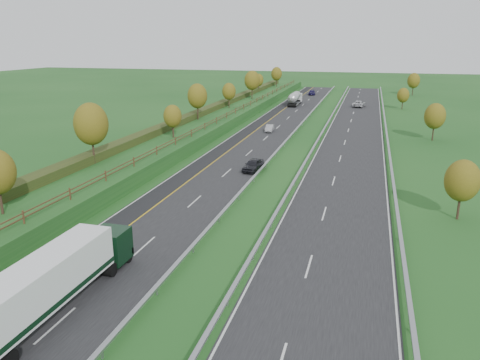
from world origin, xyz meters
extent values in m
plane|color=#1B4B1B|center=(8.00, 55.00, 0.00)|extent=(400.00, 400.00, 0.00)
cube|color=black|center=(0.00, 60.00, 0.02)|extent=(10.50, 200.00, 0.04)
cube|color=black|center=(16.50, 60.00, 0.02)|extent=(10.50, 200.00, 0.04)
cube|color=black|center=(-3.75, 60.00, 0.02)|extent=(3.00, 200.00, 0.04)
cube|color=silver|center=(-5.05, 60.00, 0.05)|extent=(0.15, 200.00, 0.01)
cube|color=gold|center=(-2.25, 60.00, 0.05)|extent=(0.15, 200.00, 0.01)
cube|color=silver|center=(5.05, 60.00, 0.05)|extent=(0.15, 200.00, 0.01)
cube|color=silver|center=(11.45, 60.00, 0.05)|extent=(0.15, 200.00, 0.01)
cube|color=silver|center=(21.55, 60.00, 0.05)|extent=(0.15, 200.00, 0.01)
cube|color=silver|center=(1.25, -1.00, 0.05)|extent=(0.15, 4.00, 0.01)
cube|color=silver|center=(1.25, 11.00, 0.05)|extent=(0.15, 4.00, 0.01)
cube|color=silver|center=(15.25, 11.00, 0.05)|extent=(0.15, 4.00, 0.01)
cube|color=silver|center=(1.25, 23.00, 0.05)|extent=(0.15, 4.00, 0.01)
cube|color=silver|center=(15.25, 23.00, 0.05)|extent=(0.15, 4.00, 0.01)
cube|color=silver|center=(1.25, 35.00, 0.05)|extent=(0.15, 4.00, 0.01)
cube|color=silver|center=(15.25, 35.00, 0.05)|extent=(0.15, 4.00, 0.01)
cube|color=silver|center=(1.25, 47.00, 0.05)|extent=(0.15, 4.00, 0.01)
cube|color=silver|center=(15.25, 47.00, 0.05)|extent=(0.15, 4.00, 0.01)
cube|color=silver|center=(1.25, 59.00, 0.05)|extent=(0.15, 4.00, 0.01)
cube|color=silver|center=(15.25, 59.00, 0.05)|extent=(0.15, 4.00, 0.01)
cube|color=silver|center=(1.25, 71.00, 0.05)|extent=(0.15, 4.00, 0.01)
cube|color=silver|center=(15.25, 71.00, 0.05)|extent=(0.15, 4.00, 0.01)
cube|color=silver|center=(1.25, 83.00, 0.05)|extent=(0.15, 4.00, 0.01)
cube|color=silver|center=(15.25, 83.00, 0.05)|extent=(0.15, 4.00, 0.01)
cube|color=silver|center=(1.25, 95.00, 0.05)|extent=(0.15, 4.00, 0.01)
cube|color=silver|center=(15.25, 95.00, 0.05)|extent=(0.15, 4.00, 0.01)
cube|color=silver|center=(1.25, 107.00, 0.05)|extent=(0.15, 4.00, 0.01)
cube|color=silver|center=(15.25, 107.00, 0.05)|extent=(0.15, 4.00, 0.01)
cube|color=silver|center=(1.25, 119.00, 0.05)|extent=(0.15, 4.00, 0.01)
cube|color=silver|center=(15.25, 119.00, 0.05)|extent=(0.15, 4.00, 0.01)
cube|color=silver|center=(1.25, 131.00, 0.05)|extent=(0.15, 4.00, 0.01)
cube|color=silver|center=(15.25, 131.00, 0.05)|extent=(0.15, 4.00, 0.01)
cube|color=silver|center=(1.25, 143.00, 0.05)|extent=(0.15, 4.00, 0.01)
cube|color=silver|center=(15.25, 143.00, 0.05)|extent=(0.15, 4.00, 0.01)
cube|color=silver|center=(1.25, 155.00, 0.05)|extent=(0.15, 4.00, 0.01)
cube|color=silver|center=(15.25, 155.00, 0.05)|extent=(0.15, 4.00, 0.01)
cube|color=#1B4B1B|center=(-13.00, 60.00, 1.00)|extent=(12.00, 200.00, 2.00)
cube|color=#283917|center=(-15.00, 60.00, 2.55)|extent=(2.20, 180.00, 1.10)
cube|color=#422B19|center=(-8.50, 60.00, 2.55)|extent=(0.08, 184.00, 0.10)
cube|color=#422B19|center=(-8.50, 60.00, 2.95)|extent=(0.08, 184.00, 0.10)
cube|color=#422B19|center=(-8.50, 8.50, 2.60)|extent=(0.12, 0.12, 1.20)
cube|color=#422B19|center=(-8.50, 15.00, 2.60)|extent=(0.12, 0.12, 1.20)
cube|color=#422B19|center=(-8.50, 21.50, 2.60)|extent=(0.12, 0.12, 1.20)
cube|color=#422B19|center=(-8.50, 28.00, 2.60)|extent=(0.12, 0.12, 1.20)
cube|color=#422B19|center=(-8.50, 34.50, 2.60)|extent=(0.12, 0.12, 1.20)
cube|color=#422B19|center=(-8.50, 41.00, 2.60)|extent=(0.12, 0.12, 1.20)
cube|color=#422B19|center=(-8.50, 47.50, 2.60)|extent=(0.12, 0.12, 1.20)
cube|color=#422B19|center=(-8.50, 54.00, 2.60)|extent=(0.12, 0.12, 1.20)
cube|color=#422B19|center=(-8.50, 60.50, 2.60)|extent=(0.12, 0.12, 1.20)
cube|color=#422B19|center=(-8.50, 67.00, 2.60)|extent=(0.12, 0.12, 1.20)
cube|color=#422B19|center=(-8.50, 73.50, 2.60)|extent=(0.12, 0.12, 1.20)
cube|color=#422B19|center=(-8.50, 80.00, 2.60)|extent=(0.12, 0.12, 1.20)
cube|color=#422B19|center=(-8.50, 86.50, 2.60)|extent=(0.12, 0.12, 1.20)
cube|color=#422B19|center=(-8.50, 93.00, 2.60)|extent=(0.12, 0.12, 1.20)
cube|color=#422B19|center=(-8.50, 99.50, 2.60)|extent=(0.12, 0.12, 1.20)
cube|color=#422B19|center=(-8.50, 106.00, 2.60)|extent=(0.12, 0.12, 1.20)
cube|color=#422B19|center=(-8.50, 112.50, 2.60)|extent=(0.12, 0.12, 1.20)
cube|color=#422B19|center=(-8.50, 119.00, 2.60)|extent=(0.12, 0.12, 1.20)
cube|color=#422B19|center=(-8.50, 125.50, 2.60)|extent=(0.12, 0.12, 1.20)
cube|color=#422B19|center=(-8.50, 132.00, 2.60)|extent=(0.12, 0.12, 1.20)
cube|color=#422B19|center=(-8.50, 138.50, 2.60)|extent=(0.12, 0.12, 1.20)
cube|color=#422B19|center=(-8.50, 145.00, 2.60)|extent=(0.12, 0.12, 1.20)
cube|color=#422B19|center=(-8.50, 151.50, 2.60)|extent=(0.12, 0.12, 1.20)
cube|color=#93969B|center=(5.70, 60.00, 0.62)|extent=(0.32, 200.00, 0.18)
cube|color=#93969B|center=(5.70, -3.00, 0.28)|extent=(0.10, 0.14, 0.56)
cube|color=#93969B|center=(5.70, 4.00, 0.28)|extent=(0.10, 0.14, 0.56)
cube|color=#93969B|center=(5.70, 11.00, 0.28)|extent=(0.10, 0.14, 0.56)
cube|color=#93969B|center=(5.70, 18.00, 0.28)|extent=(0.10, 0.14, 0.56)
cube|color=#93969B|center=(5.70, 25.00, 0.28)|extent=(0.10, 0.14, 0.56)
cube|color=#93969B|center=(5.70, 32.00, 0.28)|extent=(0.10, 0.14, 0.56)
cube|color=#93969B|center=(5.70, 39.00, 0.28)|extent=(0.10, 0.14, 0.56)
cube|color=#93969B|center=(5.70, 46.00, 0.28)|extent=(0.10, 0.14, 0.56)
cube|color=#93969B|center=(5.70, 53.00, 0.28)|extent=(0.10, 0.14, 0.56)
cube|color=#93969B|center=(5.70, 60.00, 0.28)|extent=(0.10, 0.14, 0.56)
cube|color=#93969B|center=(5.70, 67.00, 0.28)|extent=(0.10, 0.14, 0.56)
cube|color=#93969B|center=(5.70, 74.00, 0.28)|extent=(0.10, 0.14, 0.56)
cube|color=#93969B|center=(5.70, 81.00, 0.28)|extent=(0.10, 0.14, 0.56)
cube|color=#93969B|center=(5.70, 88.00, 0.28)|extent=(0.10, 0.14, 0.56)
cube|color=#93969B|center=(5.70, 95.00, 0.28)|extent=(0.10, 0.14, 0.56)
cube|color=#93969B|center=(5.70, 102.00, 0.28)|extent=(0.10, 0.14, 0.56)
cube|color=#93969B|center=(5.70, 109.00, 0.28)|extent=(0.10, 0.14, 0.56)
cube|color=#93969B|center=(5.70, 116.00, 0.28)|extent=(0.10, 0.14, 0.56)
cube|color=#93969B|center=(5.70, 123.00, 0.28)|extent=(0.10, 0.14, 0.56)
cube|color=#93969B|center=(5.70, 130.00, 0.28)|extent=(0.10, 0.14, 0.56)
cube|color=#93969B|center=(5.70, 137.00, 0.28)|extent=(0.10, 0.14, 0.56)
cube|color=#93969B|center=(5.70, 144.00, 0.28)|extent=(0.10, 0.14, 0.56)
cube|color=#93969B|center=(5.70, 151.00, 0.28)|extent=(0.10, 0.14, 0.56)
cube|color=#93969B|center=(5.70, 158.00, 0.28)|extent=(0.10, 0.14, 0.56)
cube|color=#93969B|center=(10.80, 60.00, 0.62)|extent=(0.32, 200.00, 0.18)
cube|color=#93969B|center=(10.80, 4.00, 0.28)|extent=(0.10, 0.14, 0.56)
cube|color=#93969B|center=(10.80, 11.00, 0.28)|extent=(0.10, 0.14, 0.56)
cube|color=#93969B|center=(10.80, 18.00, 0.28)|extent=(0.10, 0.14, 0.56)
cube|color=#93969B|center=(10.80, 25.00, 0.28)|extent=(0.10, 0.14, 0.56)
cube|color=#93969B|center=(10.80, 32.00, 0.28)|extent=(0.10, 0.14, 0.56)
cube|color=#93969B|center=(10.80, 39.00, 0.28)|extent=(0.10, 0.14, 0.56)
cube|color=#93969B|center=(10.80, 46.00, 0.28)|extent=(0.10, 0.14, 0.56)
cube|color=#93969B|center=(10.80, 53.00, 0.28)|extent=(0.10, 0.14, 0.56)
cube|color=#93969B|center=(10.80, 60.00, 0.28)|extent=(0.10, 0.14, 0.56)
cube|color=#93969B|center=(10.80, 67.00, 0.28)|extent=(0.10, 0.14, 0.56)
cube|color=#93969B|center=(10.80, 74.00, 0.28)|extent=(0.10, 0.14, 0.56)
cube|color=#93969B|center=(10.80, 81.00, 0.28)|extent=(0.10, 0.14, 0.56)
cube|color=#93969B|center=(10.80, 88.00, 0.28)|extent=(0.10, 0.14, 0.56)
cube|color=#93969B|center=(10.80, 95.00, 0.28)|extent=(0.10, 0.14, 0.56)
cube|color=#93969B|center=(10.80, 102.00, 0.28)|extent=(0.10, 0.14, 0.56)
cube|color=#93969B|center=(10.80, 109.00, 0.28)|extent=(0.10, 0.14, 0.56)
cube|color=#93969B|center=(10.80, 116.00, 0.28)|extent=(0.10, 0.14, 0.56)
cube|color=#93969B|center=(10.80, 123.00, 0.28)|extent=(0.10, 0.14, 0.56)
cube|color=#93969B|center=(10.80, 130.00, 0.28)|extent=(0.10, 0.14, 0.56)
cube|color=#93969B|center=(10.80, 137.00, 0.28)|extent=(0.10, 0.14, 0.56)
cube|color=#93969B|center=(10.80, 144.00, 0.28)|extent=(0.10, 0.14, 0.56)
cube|color=#93969B|center=(10.80, 151.00, 0.28)|extent=(0.10, 0.14, 0.56)
cube|color=#93969B|center=(10.80, 158.00, 0.28)|extent=(0.10, 0.14, 0.56)
cube|color=#93969B|center=(22.30, 60.00, 0.62)|extent=(0.32, 200.00, 0.18)
cube|color=#93969B|center=(22.30, 4.00, 0.28)|extent=(0.10, 0.14, 0.56)
cube|color=#93969B|center=(22.30, 18.00, 0.28)|extent=(0.10, 0.14, 0.56)
cube|color=#93969B|center=(22.30, 32.00, 0.28)|extent=(0.10, 0.14, 0.56)
cube|color=#93969B|center=(22.30, 46.00, 0.28)|extent=(0.10, 0.14, 0.56)
cube|color=#93969B|center=(22.30, 60.00, 0.28)|extent=(0.10, 0.14, 0.56)
cube|color=#93969B|center=(22.30, 74.00, 0.28)|extent=(0.10, 0.14, 0.56)
cube|color=#93969B|center=(22.30, 88.00, 0.28)|extent=(0.10, 0.14, 0.56)
cube|color=#93969B|center=(22.30, 102.00, 0.28)|extent=(0.10, 0.14, 0.56)
cube|color=#93969B|center=(22.30, 116.00, 0.28)|extent=(0.10, 0.14, 0.56)
cube|color=#93969B|center=(22.30, 130.00, 0.28)|extent=(0.10, 0.14, 0.56)
cube|color=#93969B|center=(22.30, 144.00, 0.28)|extent=(0.10, 0.14, 0.56)
cube|color=#93969B|center=(22.30, 158.00, 0.28)|extent=(0.10, 0.14, 0.56)
cylinder|color=#2D2116|center=(-12.00, 10.00, 3.21)|extent=(0.24, 0.24, 2.43)
cylinder|color=#2D2116|center=(-14.00, 28.00, 3.58)|extent=(0.24, 0.24, 3.15)
ellipsoid|color=#584B13|center=(-14.00, 28.00, 7.04)|extent=(4.20, 4.20, 5.25)
cylinder|color=#2D2116|center=(-11.00, 46.00, 3.08)|extent=(0.24, 0.24, 2.16)
ellipsoid|color=#584B13|center=(-11.00, 46.00, 5.46)|extent=(2.88, 2.88, 3.60)
cylinder|color=#2D2116|center=(-13.50, 64.00, 3.44)|extent=(0.24, 0.24, 2.88)
ellipsoid|color=#584B13|center=(-13.50, 64.00, 6.61)|extent=(3.84, 3.84, 4.80)
cylinder|color=#2D2116|center=(-12.50, 82.00, 3.17)|extent=(0.24, 0.24, 2.34)
ellipsoid|color=#584B13|center=(-12.50, 82.00, 5.74)|extent=(3.12, 3.12, 3.90)
cylinder|color=#2D2116|center=(-11.50, 100.00, 3.53)|extent=(0.24, 0.24, 3.06)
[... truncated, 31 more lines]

